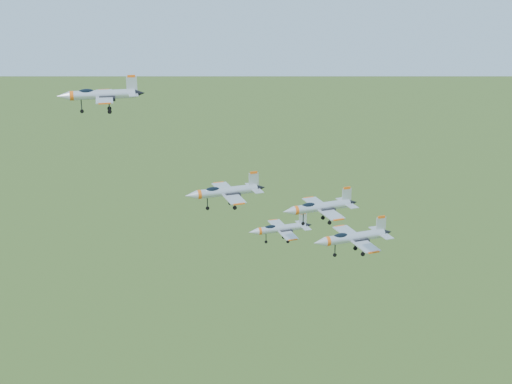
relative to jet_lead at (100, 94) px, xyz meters
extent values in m
cylinder|color=#B2B8BF|center=(0.39, -0.03, -0.03)|extent=(9.84, 2.14, 1.41)
cone|color=#B2B8BF|center=(-5.45, 0.41, -0.03)|extent=(2.05, 1.55, 1.41)
cone|color=black|center=(6.01, -0.45, -0.03)|extent=(1.60, 1.31, 1.20)
ellipsoid|color=black|center=(-1.99, 0.15, 0.50)|extent=(2.46, 1.19, 0.89)
cube|color=#B2B8BF|center=(0.38, -3.07, -0.30)|extent=(2.84, 4.95, 0.15)
cube|color=#B2B8BF|center=(0.83, 2.98, -0.30)|extent=(2.84, 4.95, 0.15)
cube|color=#B2B8BF|center=(4.82, -0.36, 1.43)|extent=(1.63, 0.25, 2.28)
cube|color=#F05C10|center=(4.82, -0.36, 2.62)|extent=(1.20, 0.24, 0.38)
cylinder|color=#B2B8BF|center=(16.15, -14.39, -12.41)|extent=(9.05, 1.78, 1.30)
cone|color=#B2B8BF|center=(10.76, -14.68, -12.41)|extent=(1.87, 1.39, 1.30)
cone|color=black|center=(21.33, -14.11, -12.41)|extent=(1.46, 1.18, 1.10)
ellipsoid|color=black|center=(13.95, -14.51, -11.92)|extent=(2.24, 1.05, 0.82)
cube|color=#B2B8BF|center=(16.50, -17.18, -12.66)|extent=(2.53, 4.51, 0.14)
cube|color=#B2B8BF|center=(16.20, -11.59, -12.66)|extent=(2.53, 4.51, 0.14)
cube|color=#B2B8BF|center=(20.24, -14.17, -11.06)|extent=(1.50, 0.20, 2.10)
cube|color=#F05C10|center=(20.24, -14.17, -9.96)|extent=(1.10, 0.20, 0.35)
cylinder|color=#B2B8BF|center=(24.46, -30.67, -9.95)|extent=(7.74, 1.76, 1.11)
cone|color=#B2B8BF|center=(19.87, -31.06, -9.95)|extent=(1.62, 1.23, 1.11)
cone|color=black|center=(28.88, -30.29, -9.95)|extent=(1.27, 1.04, 0.94)
ellipsoid|color=black|center=(22.59, -30.83, -9.54)|extent=(1.94, 0.95, 0.70)
cube|color=#B2B8BF|center=(24.83, -33.03, -10.17)|extent=(2.27, 3.90, 0.12)
cube|color=#B2B8BF|center=(24.42, -28.27, -10.17)|extent=(2.27, 3.90, 0.12)
cube|color=#B2B8BF|center=(27.94, -30.37, -8.80)|extent=(1.28, 0.21, 1.79)
cube|color=#F05C10|center=(27.94, -30.37, -7.86)|extent=(0.94, 0.20, 0.30)
cylinder|color=#B2B8BF|center=(29.09, -0.85, -24.80)|extent=(8.65, 1.58, 1.24)
cone|color=#B2B8BF|center=(23.93, -1.05, -24.80)|extent=(1.77, 1.31, 1.24)
cone|color=black|center=(34.05, -0.65, -24.80)|extent=(1.38, 1.11, 1.06)
ellipsoid|color=black|center=(26.99, -0.93, -24.33)|extent=(2.14, 0.98, 0.79)
cube|color=#B2B8BF|center=(29.38, -3.51, -25.04)|extent=(2.36, 4.29, 0.13)
cube|color=#B2B8BF|center=(29.17, 1.84, -25.04)|extent=(2.36, 4.29, 0.13)
cube|color=#B2B8BF|center=(33.00, -0.69, -23.51)|extent=(1.44, 0.17, 2.01)
cube|color=#F05C10|center=(33.00, -0.69, -22.46)|extent=(1.06, 0.18, 0.33)
cylinder|color=#B2B8BF|center=(34.58, -18.94, -19.90)|extent=(9.73, 2.12, 1.39)
cone|color=#B2B8BF|center=(28.80, -19.38, -19.90)|extent=(2.03, 1.54, 1.39)
cone|color=black|center=(40.14, -18.52, -19.90)|extent=(1.59, 1.30, 1.19)
ellipsoid|color=black|center=(32.23, -19.12, -19.38)|extent=(2.43, 1.18, 0.89)
cube|color=#B2B8BF|center=(35.02, -21.92, -20.17)|extent=(2.82, 4.89, 0.15)
cube|color=#B2B8BF|center=(34.57, -15.93, -20.17)|extent=(2.82, 4.89, 0.15)
cube|color=#B2B8BF|center=(38.97, -18.61, -18.45)|extent=(1.61, 0.25, 2.25)
cube|color=#F05C10|center=(38.97, -18.61, -17.27)|extent=(1.19, 0.24, 0.38)
camera|label=1|loc=(-7.11, -109.53, 20.73)|focal=50.00mm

